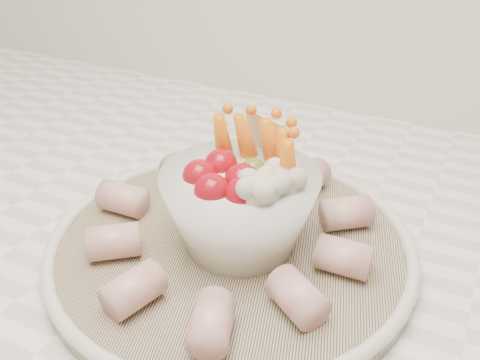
% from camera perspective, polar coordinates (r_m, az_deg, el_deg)
% --- Properties ---
extents(serving_platter, '(0.41, 0.41, 0.02)m').
position_cam_1_polar(serving_platter, '(0.50, -0.95, -6.87)').
color(serving_platter, navy).
rests_on(serving_platter, kitchen_counter).
extents(veggie_bowl, '(0.14, 0.14, 0.12)m').
position_cam_1_polar(veggie_bowl, '(0.46, 0.19, -2.47)').
color(veggie_bowl, white).
rests_on(veggie_bowl, serving_platter).
extents(cured_meat_rolls, '(0.27, 0.27, 0.03)m').
position_cam_1_polar(cured_meat_rolls, '(0.49, -1.04, -5.03)').
color(cured_meat_rolls, '#B85754').
rests_on(cured_meat_rolls, serving_platter).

